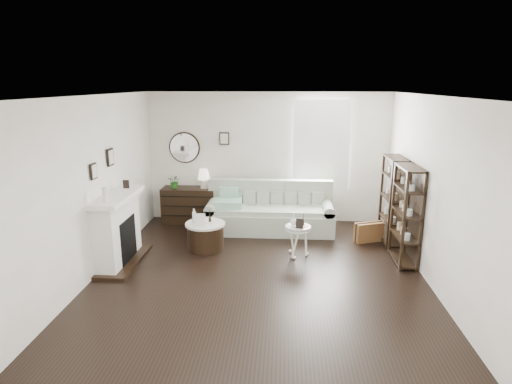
# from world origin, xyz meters

# --- Properties ---
(room) EXTENTS (5.50, 5.50, 5.50)m
(room) POSITION_xyz_m (0.73, 2.70, 1.60)
(room) COLOR black
(room) RESTS_ON ground
(fireplace) EXTENTS (0.50, 1.40, 1.84)m
(fireplace) POSITION_xyz_m (-2.32, 0.30, 0.54)
(fireplace) COLOR white
(fireplace) RESTS_ON ground
(shelf_unit_far) EXTENTS (0.30, 0.80, 1.60)m
(shelf_unit_far) POSITION_xyz_m (2.33, 1.55, 0.80)
(shelf_unit_far) COLOR black
(shelf_unit_far) RESTS_ON ground
(shelf_unit_near) EXTENTS (0.30, 0.80, 1.60)m
(shelf_unit_near) POSITION_xyz_m (2.33, 0.65, 0.80)
(shelf_unit_near) COLOR black
(shelf_unit_near) RESTS_ON ground
(sofa) EXTENTS (2.51, 0.87, 0.97)m
(sofa) POSITION_xyz_m (0.08, 2.08, 0.32)
(sofa) COLOR #A2AD9B
(sofa) RESTS_ON ground
(quilt) EXTENTS (0.58, 0.48, 0.14)m
(quilt) POSITION_xyz_m (-0.74, 1.95, 0.57)
(quilt) COLOR #227C53
(quilt) RESTS_ON sofa
(suitcase) EXTENTS (0.57, 0.36, 0.36)m
(suitcase) POSITION_xyz_m (1.94, 1.56, 0.18)
(suitcase) COLOR brown
(suitcase) RESTS_ON ground
(dresser) EXTENTS (1.12, 0.48, 0.74)m
(dresser) POSITION_xyz_m (-1.63, 2.47, 0.37)
(dresser) COLOR black
(dresser) RESTS_ON ground
(table_lamp) EXTENTS (0.30, 0.30, 0.40)m
(table_lamp) POSITION_xyz_m (-1.31, 2.47, 0.95)
(table_lamp) COLOR beige
(table_lamp) RESTS_ON dresser
(potted_plant) EXTENTS (0.31, 0.28, 0.28)m
(potted_plant) POSITION_xyz_m (-1.91, 2.42, 0.89)
(potted_plant) COLOR #25631C
(potted_plant) RESTS_ON dresser
(drum_table) EXTENTS (0.70, 0.70, 0.49)m
(drum_table) POSITION_xyz_m (-1.02, 0.97, 0.25)
(drum_table) COLOR black
(drum_table) RESTS_ON ground
(pedestal_table) EXTENTS (0.44, 0.44, 0.53)m
(pedestal_table) POSITION_xyz_m (0.60, 0.77, 0.49)
(pedestal_table) COLOR silver
(pedestal_table) RESTS_ON ground
(eiffel_drum) EXTENTS (0.15, 0.15, 0.21)m
(eiffel_drum) POSITION_xyz_m (-0.94, 1.02, 0.59)
(eiffel_drum) COLOR black
(eiffel_drum) RESTS_ON drum_table
(bottle_drum) EXTENTS (0.06, 0.06, 0.28)m
(bottle_drum) POSITION_xyz_m (-1.19, 0.89, 0.62)
(bottle_drum) COLOR silver
(bottle_drum) RESTS_ON drum_table
(card_frame_drum) EXTENTS (0.17, 0.06, 0.22)m
(card_frame_drum) POSITION_xyz_m (-1.07, 0.80, 0.60)
(card_frame_drum) COLOR white
(card_frame_drum) RESTS_ON drum_table
(eiffel_ped) EXTENTS (0.13, 0.13, 0.18)m
(eiffel_ped) POSITION_xyz_m (0.69, 0.80, 0.62)
(eiffel_ped) COLOR black
(eiffel_ped) RESTS_ON pedestal_table
(flask_ped) EXTENTS (0.12, 0.12, 0.23)m
(flask_ped) POSITION_xyz_m (0.52, 0.79, 0.65)
(flask_ped) COLOR silver
(flask_ped) RESTS_ON pedestal_table
(card_frame_ped) EXTENTS (0.13, 0.08, 0.16)m
(card_frame_ped) POSITION_xyz_m (0.62, 0.66, 0.62)
(card_frame_ped) COLOR black
(card_frame_ped) RESTS_ON pedestal_table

